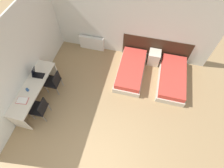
% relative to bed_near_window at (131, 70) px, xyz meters
% --- Properties ---
extents(ground_plane, '(20.00, 20.00, 0.00)m').
position_rel_bed_near_window_xyz_m(ground_plane, '(-0.47, -3.36, -0.20)').
color(ground_plane, '#9E7F56').
extents(wall_back, '(6.17, 0.05, 2.70)m').
position_rel_bed_near_window_xyz_m(wall_back, '(-0.47, 1.02, 1.15)').
color(wall_back, silver).
rests_on(wall_back, ground_plane).
extents(wall_left, '(0.05, 5.36, 2.70)m').
position_rel_bed_near_window_xyz_m(wall_left, '(-3.08, -1.18, 1.15)').
color(wall_left, silver).
rests_on(wall_left, ground_plane).
extents(headboard_panel, '(2.49, 0.03, 0.95)m').
position_rel_bed_near_window_xyz_m(headboard_panel, '(0.73, 0.99, 0.28)').
color(headboard_panel, '#382316').
rests_on(headboard_panel, ground_plane).
extents(bed_near_window, '(0.93, 1.91, 0.41)m').
position_rel_bed_near_window_xyz_m(bed_near_window, '(0.00, 0.00, 0.00)').
color(bed_near_window, beige).
rests_on(bed_near_window, ground_plane).
extents(bed_near_door, '(0.93, 1.91, 0.41)m').
position_rel_bed_near_window_xyz_m(bed_near_door, '(1.46, 0.00, 0.00)').
color(bed_near_door, beige).
rests_on(bed_near_door, ground_plane).
extents(nightstand, '(0.42, 0.42, 0.55)m').
position_rel_bed_near_window_xyz_m(nightstand, '(0.73, 0.74, 0.07)').
color(nightstand, beige).
rests_on(nightstand, ground_plane).
extents(radiator, '(0.98, 0.12, 0.59)m').
position_rel_bed_near_window_xyz_m(radiator, '(-1.76, 0.90, 0.10)').
color(radiator, silver).
rests_on(radiator, ground_plane).
extents(desk, '(0.59, 2.09, 0.76)m').
position_rel_bed_near_window_xyz_m(desk, '(-2.76, -1.77, 0.39)').
color(desk, beige).
rests_on(desk, ground_plane).
extents(chair_near_laptop, '(0.45, 0.45, 0.87)m').
position_rel_bed_near_window_xyz_m(chair_near_laptop, '(-2.34, -1.28, 0.30)').
color(chair_near_laptop, black).
rests_on(chair_near_laptop, ground_plane).
extents(chair_near_notebook, '(0.46, 0.46, 0.87)m').
position_rel_bed_near_window_xyz_m(chair_near_notebook, '(-2.34, -2.27, 0.30)').
color(chair_near_notebook, black).
rests_on(chair_near_notebook, ground_plane).
extents(laptop, '(0.36, 0.24, 0.34)m').
position_rel_bed_near_window_xyz_m(laptop, '(-2.79, -1.34, 0.63)').
color(laptop, black).
rests_on(laptop, desk).
extents(open_notebook, '(0.35, 0.26, 0.02)m').
position_rel_bed_near_window_xyz_m(open_notebook, '(-2.80, -2.26, 0.56)').
color(open_notebook, '#B21E1E').
rests_on(open_notebook, desk).
extents(mug, '(0.08, 0.08, 0.09)m').
position_rel_bed_near_window_xyz_m(mug, '(-2.81, -1.92, 0.60)').
color(mug, '#2D5184').
rests_on(mug, desk).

